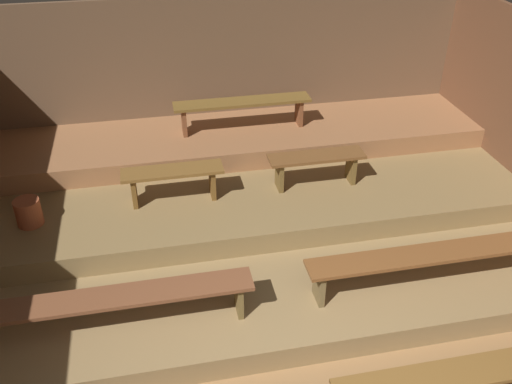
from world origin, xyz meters
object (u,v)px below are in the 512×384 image
at_px(bench_lower_right, 434,257).
at_px(bench_upper_center, 242,106).
at_px(bench_floor_right, 503,369).
at_px(bench_middle_left, 173,177).
at_px(bench_lower_left, 109,302).
at_px(bench_middle_right, 316,163).
at_px(pail_middle, 28,212).

bearing_deg(bench_lower_right, bench_upper_center, 115.79).
relative_size(bench_floor_right, bench_upper_center, 1.62).
height_order(bench_lower_right, bench_middle_left, bench_middle_left).
height_order(bench_lower_left, bench_middle_right, bench_middle_right).
relative_size(bench_lower_left, bench_upper_center, 1.43).
bearing_deg(pail_middle, bench_lower_right, -20.75).
bearing_deg(bench_middle_right, pail_middle, -177.02).
relative_size(bench_floor_right, bench_lower_right, 1.13).
xyz_separation_m(bench_lower_left, bench_lower_right, (2.95, 0.00, 0.00)).
xyz_separation_m(bench_middle_left, pail_middle, (-1.49, -0.16, -0.14)).
distance_m(bench_floor_right, pail_middle, 4.63).
bearing_deg(bench_lower_right, bench_floor_right, -86.88).
height_order(bench_floor_right, bench_lower_right, bench_lower_right).
xyz_separation_m(bench_lower_right, bench_upper_center, (-1.31, 2.71, 0.47)).
bearing_deg(bench_middle_right, bench_lower_left, -145.09).
relative_size(bench_upper_center, pail_middle, 6.04).
xyz_separation_m(bench_floor_right, bench_middle_left, (-2.34, 2.73, 0.45)).
xyz_separation_m(bench_middle_right, bench_upper_center, (-0.64, 1.12, 0.26)).
distance_m(bench_floor_right, bench_upper_center, 4.14).
distance_m(bench_upper_center, pail_middle, 2.81).
height_order(bench_floor_right, bench_middle_left, bench_middle_left).
relative_size(bench_middle_left, bench_upper_center, 0.63).
distance_m(bench_lower_left, bench_lower_right, 2.95).
height_order(bench_lower_left, bench_middle_left, bench_middle_left).
bearing_deg(bench_lower_right, bench_middle_right, 112.88).
xyz_separation_m(bench_lower_right, pail_middle, (-3.78, 1.43, 0.07)).
height_order(bench_middle_right, bench_upper_center, bench_upper_center).
distance_m(bench_middle_left, pail_middle, 1.51).
xyz_separation_m(bench_floor_right, bench_lower_right, (-0.06, 1.13, 0.24)).
relative_size(bench_lower_right, bench_middle_left, 2.25).
bearing_deg(bench_upper_center, bench_lower_right, -64.21).
bearing_deg(bench_floor_right, bench_upper_center, 109.64).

